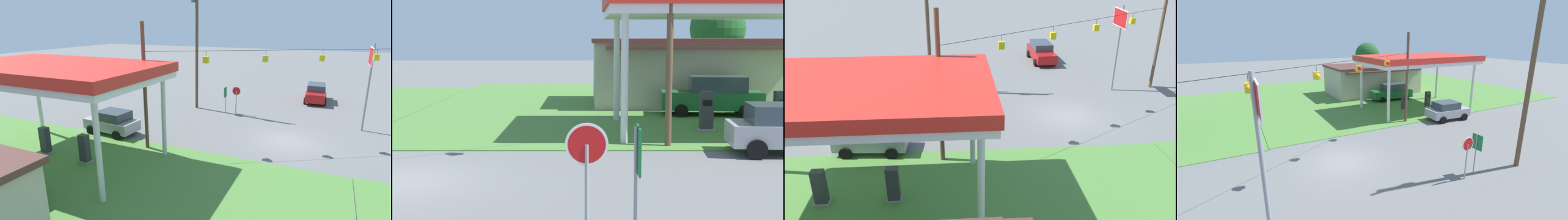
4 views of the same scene
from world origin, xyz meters
TOP-DOWN VIEW (x-y plane):
  - ground_plane at (0.00, 0.00)m, footprint 160.00×160.00m
  - grass_verge_station_corner at (14.05, 18.17)m, footprint 36.00×28.00m
  - gas_station_canopy at (12.05, 8.38)m, footprint 12.11×7.17m
  - gas_station_store at (11.69, 18.15)m, footprint 12.29×7.52m
  - fuel_pump_near at (10.44, 8.38)m, footprint 0.71×0.56m
  - fuel_pump_far at (13.66, 8.38)m, footprint 0.71×0.56m
  - car_at_pumps_rear at (11.80, 13.08)m, footprint 5.28×2.46m
  - stop_sign_roadside at (5.29, -5.12)m, footprint 0.80×0.08m
  - route_sign at (6.25, -4.91)m, footprint 0.10×0.70m
  - signal_span_gantry at (0.00, -0.01)m, footprint 16.84×10.24m
  - tree_behind_station at (15.11, 26.52)m, footprint 4.17×4.17m

SIDE VIEW (x-z plane):
  - ground_plane at x=0.00m, z-range 0.00..0.00m
  - grass_verge_station_corner at x=14.05m, z-range 0.00..0.04m
  - fuel_pump_near at x=10.44m, z-range -0.04..1.70m
  - fuel_pump_far at x=13.66m, z-range -0.04..1.70m
  - car_at_pumps_rear at x=11.80m, z-range 0.01..2.06m
  - route_sign at x=6.25m, z-range 0.51..2.91m
  - stop_sign_roadside at x=5.29m, z-range 0.56..3.06m
  - gas_station_store at x=11.69m, z-range 0.01..3.97m
  - signal_span_gantry at x=0.00m, z-range 0.38..8.47m
  - tree_behind_station at x=15.11m, z-range 1.28..8.05m
  - gas_station_canopy at x=12.05m, z-range 2.40..8.20m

